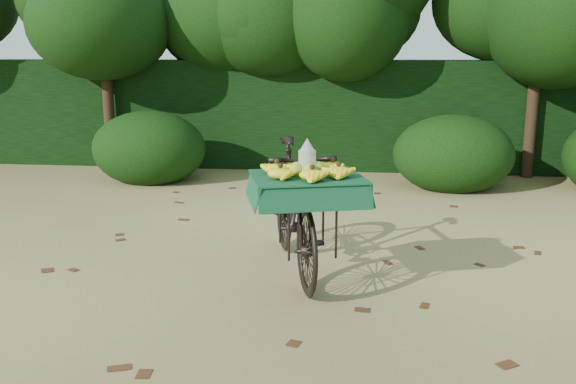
# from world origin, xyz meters

# --- Properties ---
(ground) EXTENTS (80.00, 80.00, 0.00)m
(ground) POSITION_xyz_m (0.00, 0.00, 0.00)
(ground) COLOR tan
(ground) RESTS_ON ground
(vendor_bicycle) EXTENTS (1.20, 2.04, 1.18)m
(vendor_bicycle) POSITION_xyz_m (-0.37, 0.62, 0.61)
(vendor_bicycle) COLOR black
(vendor_bicycle) RESTS_ON ground
(hedge_backdrop) EXTENTS (26.00, 1.80, 1.80)m
(hedge_backdrop) POSITION_xyz_m (0.00, 6.30, 0.90)
(hedge_backdrop) COLOR black
(hedge_backdrop) RESTS_ON ground
(tree_row) EXTENTS (14.50, 2.00, 4.00)m
(tree_row) POSITION_xyz_m (-0.65, 5.50, 2.00)
(tree_row) COLOR black
(tree_row) RESTS_ON ground
(bush_clumps) EXTENTS (8.80, 1.70, 0.90)m
(bush_clumps) POSITION_xyz_m (0.50, 4.30, 0.45)
(bush_clumps) COLOR black
(bush_clumps) RESTS_ON ground
(leaf_litter) EXTENTS (7.00, 7.30, 0.01)m
(leaf_litter) POSITION_xyz_m (0.00, 0.65, 0.01)
(leaf_litter) COLOR #4A2913
(leaf_litter) RESTS_ON ground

